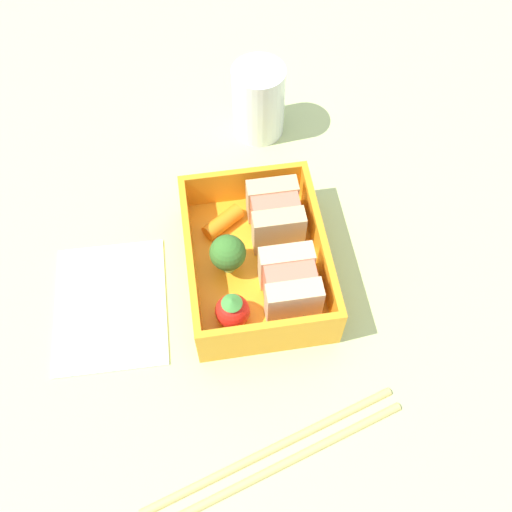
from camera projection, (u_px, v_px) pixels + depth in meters
ground_plane at (256, 277)px, 53.75cm from camera, size 120.00×120.00×2.00cm
bento_tray at (256, 268)px, 52.39cm from camera, size 16.31×12.15×1.20cm
bento_rim at (256, 253)px, 50.21cm from camera, size 16.31×12.15×3.91cm
sandwich_left at (275, 215)px, 52.03cm from camera, size 5.31×4.66×4.48cm
sandwich_center_left at (290, 284)px, 48.28cm from camera, size 5.31×4.66×4.48cm
carrot_stick_far_left at (223, 222)px, 53.43cm from camera, size 3.52×4.14×1.51cm
broccoli_floret at (228, 253)px, 49.53cm from camera, size 3.21×3.21×4.27cm
strawberry_far_left at (232, 310)px, 47.68cm from camera, size 2.96×2.96×3.56cm
chopstick_pair at (276, 457)px, 43.85cm from camera, size 8.24×21.35×0.70cm
drinking_glass at (259, 101)px, 58.94cm from camera, size 5.44×5.44×7.99cm
folded_napkin at (110, 304)px, 50.89cm from camera, size 12.90×10.14×0.40cm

